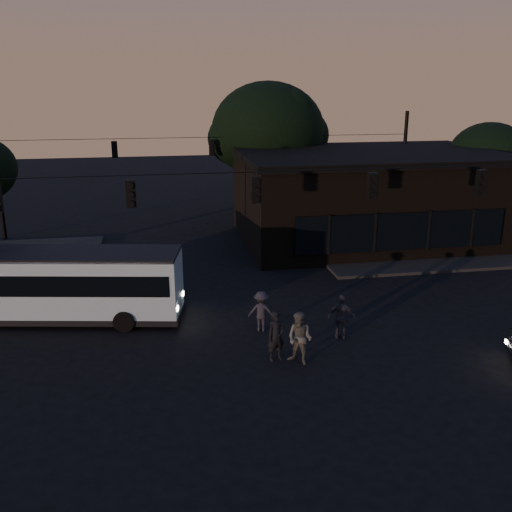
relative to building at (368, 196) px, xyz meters
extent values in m
plane|color=black|center=(-9.00, -15.97, -2.71)|extent=(120.00, 120.00, 0.00)
cube|color=black|center=(3.00, -1.97, -2.63)|extent=(14.00, 10.00, 0.15)
cube|color=black|center=(0.00, 0.03, -0.21)|extent=(15.00, 10.00, 5.00)
cube|color=black|center=(0.00, 0.03, 2.49)|extent=(15.40, 10.40, 0.40)
cube|color=black|center=(0.00, -5.09, -0.91)|extent=(11.50, 0.18, 2.00)
cylinder|color=black|center=(-5.00, 6.03, -0.71)|extent=(0.44, 0.44, 4.00)
ellipsoid|color=black|center=(-5.00, 6.03, 3.49)|extent=(7.60, 7.60, 6.46)
cylinder|color=black|center=(9.00, 2.03, -1.21)|extent=(0.44, 0.44, 3.00)
ellipsoid|color=black|center=(9.00, 2.03, 1.94)|extent=(5.20, 5.20, 4.42)
cylinder|color=black|center=(-9.00, -11.97, 3.49)|extent=(26.00, 0.03, 0.03)
cube|color=black|center=(-13.50, -11.97, 2.84)|extent=(0.34, 0.30, 1.00)
cube|color=black|center=(-9.00, -11.97, 2.84)|extent=(0.34, 0.30, 1.00)
cube|color=black|center=(-4.50, -11.97, 2.84)|extent=(0.34, 0.30, 1.00)
cube|color=black|center=(0.00, -11.97, 2.84)|extent=(0.34, 0.30, 1.00)
cylinder|color=black|center=(4.00, 4.03, 1.04)|extent=(0.24, 0.24, 7.50)
cylinder|color=black|center=(-9.00, 4.03, 3.29)|extent=(26.00, 0.03, 0.03)
cube|color=black|center=(-15.00, 4.03, 2.64)|extent=(0.34, 0.30, 1.00)
cube|color=black|center=(-9.00, 4.03, 2.64)|extent=(0.34, 0.30, 1.00)
cube|color=black|center=(-3.00, 4.03, 2.64)|extent=(0.34, 0.30, 1.00)
cube|color=#A4C6D1|center=(-16.90, -9.66, -1.09)|extent=(10.45, 4.14, 2.41)
cube|color=black|center=(-16.90, -9.66, -0.85)|extent=(10.05, 4.11, 0.83)
cube|color=black|center=(-16.90, -9.66, 0.12)|extent=(10.45, 4.14, 0.14)
cube|color=black|center=(-16.90, -9.66, -2.38)|extent=(10.56, 4.22, 0.23)
cylinder|color=black|center=(-14.11, -11.36, -2.29)|extent=(0.86, 0.38, 0.83)
cylinder|color=black|center=(-13.68, -9.08, -2.29)|extent=(0.86, 0.38, 0.83)
imported|color=black|center=(-8.77, -14.70, -1.81)|extent=(0.74, 0.57, 1.79)
imported|color=#4E5049|center=(-8.03, -15.08, -1.77)|extent=(1.15, 1.14, 1.87)
imported|color=#2D2A34|center=(-5.97, -13.39, -1.84)|extent=(1.09, 0.65, 1.74)
imported|color=#23212A|center=(-8.83, -12.19, -1.90)|extent=(1.17, 0.87, 1.62)
camera|label=1|loc=(-12.62, -32.36, 6.64)|focal=40.00mm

